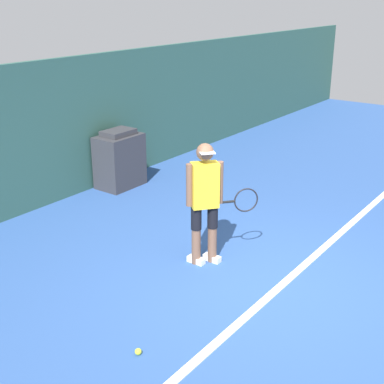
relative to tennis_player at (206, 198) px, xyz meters
name	(u,v)px	position (x,y,z in m)	size (l,w,h in m)	color
ground_plane	(272,286)	(-0.02, -1.01, -0.91)	(24.00, 24.00, 0.00)	#2D5193
back_wall	(34,137)	(-0.02, 3.35, 0.28)	(24.00, 0.10, 2.38)	#2D564C
court_baseline	(279,288)	(-0.02, -1.11, -0.90)	(21.60, 0.10, 0.01)	white
tennis_player	(206,198)	(0.00, 0.00, 0.00)	(0.77, 0.66, 1.63)	brown
tennis_ball	(138,352)	(-1.99, -0.59, -0.87)	(0.07, 0.07, 0.07)	#D1E533
covered_chair	(120,160)	(1.50, 2.97, -0.40)	(0.83, 0.57, 1.06)	#333338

